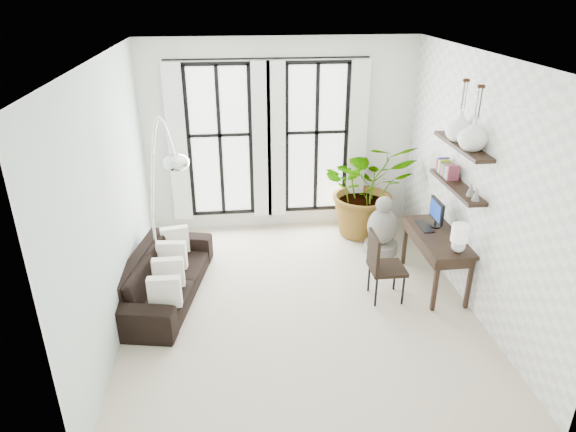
{
  "coord_description": "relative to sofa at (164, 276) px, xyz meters",
  "views": [
    {
      "loc": [
        -0.78,
        -5.76,
        3.94
      ],
      "look_at": [
        -0.12,
        0.3,
        1.16
      ],
      "focal_mm": 32.0,
      "sensor_mm": 36.0,
      "label": 1
    }
  ],
  "objects": [
    {
      "name": "vase_b",
      "position": [
        3.91,
        0.02,
        1.95
      ],
      "size": [
        0.37,
        0.37,
        0.38
      ],
      "primitive_type": "imported",
      "color": "white",
      "rests_on": "shelf_upper"
    },
    {
      "name": "desk",
      "position": [
        3.75,
        -0.17,
        0.42
      ],
      "size": [
        0.57,
        1.34,
        1.18
      ],
      "color": "black",
      "rests_on": "floor"
    },
    {
      "name": "wall_left",
      "position": [
        -0.45,
        -0.38,
        1.28
      ],
      "size": [
        0.0,
        5.0,
        5.0
      ],
      "primitive_type": "plane",
      "rotation": [
        1.57,
        0.0,
        1.57
      ],
      "color": "silver",
      "rests_on": "floor"
    },
    {
      "name": "desk_chair",
      "position": [
        2.9,
        -0.38,
        0.23
      ],
      "size": [
        0.46,
        0.46,
        0.97
      ],
      "rotation": [
        0.0,
        0.0,
        0.0
      ],
      "color": "black",
      "rests_on": "floor"
    },
    {
      "name": "buddha",
      "position": [
        3.29,
        0.92,
        0.08
      ],
      "size": [
        0.53,
        0.53,
        0.95
      ],
      "color": "gray",
      "rests_on": "floor"
    },
    {
      "name": "plant",
      "position": [
        3.18,
        1.62,
        0.52
      ],
      "size": [
        1.54,
        1.35,
        1.68
      ],
      "primitive_type": "imported",
      "rotation": [
        0.0,
        0.0,
        0.03
      ],
      "color": "#2D7228",
      "rests_on": "floor"
    },
    {
      "name": "wall_shelves",
      "position": [
        3.91,
        -0.09,
        1.41
      ],
      "size": [
        0.25,
        1.3,
        0.6
      ],
      "color": "black",
      "rests_on": "wall_right"
    },
    {
      "name": "wall_right",
      "position": [
        4.05,
        -0.38,
        1.28
      ],
      "size": [
        0.0,
        5.0,
        5.0
      ],
      "primitive_type": "plane",
      "rotation": [
        1.57,
        0.0,
        -1.57
      ],
      "color": "white",
      "rests_on": "floor"
    },
    {
      "name": "floor",
      "position": [
        1.8,
        -0.38,
        -0.32
      ],
      "size": [
        5.0,
        5.0,
        0.0
      ],
      "primitive_type": "plane",
      "color": "beige",
      "rests_on": "ground"
    },
    {
      "name": "ceiling",
      "position": [
        1.8,
        -0.38,
        2.88
      ],
      "size": [
        5.0,
        5.0,
        0.0
      ],
      "primitive_type": "plane",
      "color": "white",
      "rests_on": "wall_back"
    },
    {
      "name": "arc_lamp",
      "position": [
        0.11,
        0.14,
        1.42
      ],
      "size": [
        0.75,
        0.53,
        2.47
      ],
      "color": "silver",
      "rests_on": "floor"
    },
    {
      "name": "throw_pillows",
      "position": [
        0.1,
        0.0,
        0.18
      ],
      "size": [
        0.4,
        1.52,
        0.4
      ],
      "color": "white",
      "rests_on": "sofa"
    },
    {
      "name": "sofa",
      "position": [
        0.0,
        0.0,
        0.0
      ],
      "size": [
        1.26,
        2.31,
        0.64
      ],
      "primitive_type": "imported",
      "rotation": [
        0.0,
        0.0,
        1.38
      ],
      "color": "black",
      "rests_on": "floor"
    },
    {
      "name": "windows",
      "position": [
        1.6,
        2.05,
        1.24
      ],
      "size": [
        3.26,
        0.13,
        2.65
      ],
      "color": "white",
      "rests_on": "wall_back"
    },
    {
      "name": "wall_back",
      "position": [
        1.8,
        2.12,
        1.28
      ],
      "size": [
        4.5,
        0.0,
        4.5
      ],
      "primitive_type": "plane",
      "rotation": [
        1.57,
        0.0,
        0.0
      ],
      "color": "white",
      "rests_on": "floor"
    },
    {
      "name": "vase_a",
      "position": [
        3.91,
        -0.38,
        1.95
      ],
      "size": [
        0.37,
        0.37,
        0.38
      ],
      "primitive_type": "imported",
      "color": "white",
      "rests_on": "shelf_upper"
    }
  ]
}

